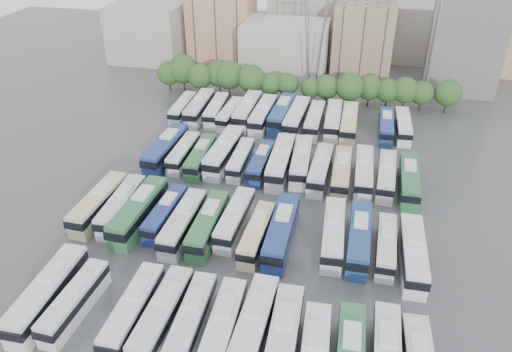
% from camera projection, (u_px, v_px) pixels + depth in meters
% --- Properties ---
extents(ground, '(220.00, 220.00, 0.00)m').
position_uv_depth(ground, '(255.00, 212.00, 71.79)').
color(ground, '#424447').
rests_on(ground, ground).
extents(tree_line, '(64.30, 7.71, 8.21)m').
position_uv_depth(tree_line, '(288.00, 81.00, 105.21)').
color(tree_line, black).
rests_on(tree_line, ground).
extents(city_buildings, '(102.00, 35.00, 20.00)m').
position_uv_depth(city_buildings, '(288.00, 27.00, 129.11)').
color(city_buildings, '#9E998E').
rests_on(city_buildings, ground).
extents(apartment_tower, '(14.00, 14.00, 26.00)m').
position_uv_depth(apartment_tower, '(468.00, 30.00, 107.17)').
color(apartment_tower, silver).
rests_on(apartment_tower, ground).
extents(electricity_pylon, '(9.00, 6.91, 33.83)m').
position_uv_depth(electricity_pylon, '(317.00, 4.00, 103.51)').
color(electricity_pylon, slate).
rests_on(electricity_pylon, ground).
extents(bus_r0_s1, '(3.06, 13.39, 4.19)m').
position_uv_depth(bus_r0_s1, '(48.00, 293.00, 55.05)').
color(bus_r0_s1, silver).
rests_on(bus_r0_s1, ground).
extents(bus_r0_s2, '(2.96, 11.30, 3.51)m').
position_uv_depth(bus_r0_s2, '(75.00, 301.00, 54.44)').
color(bus_r0_s2, silver).
rests_on(bus_r0_s2, ground).
extents(bus_r0_s4, '(2.65, 12.02, 3.77)m').
position_uv_depth(bus_r0_s4, '(133.00, 310.00, 53.20)').
color(bus_r0_s4, silver).
rests_on(bus_r0_s4, ground).
extents(bus_r0_s5, '(2.96, 12.35, 3.86)m').
position_uv_depth(bus_r0_s5, '(162.00, 315.00, 52.52)').
color(bus_r0_s5, silver).
rests_on(bus_r0_s5, ground).
extents(bus_r0_s6, '(2.83, 11.67, 3.64)m').
position_uv_depth(bus_r0_s6, '(192.00, 320.00, 52.13)').
color(bus_r0_s6, silver).
rests_on(bus_r0_s6, ground).
extents(bus_r0_s7, '(3.04, 12.44, 3.88)m').
position_uv_depth(bus_r0_s7, '(222.00, 330.00, 50.77)').
color(bus_r0_s7, silver).
rests_on(bus_r0_s7, ground).
extents(bus_r0_s8, '(3.17, 13.20, 4.12)m').
position_uv_depth(bus_r0_s8, '(253.00, 329.00, 50.70)').
color(bus_r0_s8, silver).
rests_on(bus_r0_s8, ground).
extents(bus_r0_s9, '(3.25, 13.20, 4.12)m').
position_uv_depth(bus_r0_s9, '(283.00, 342.00, 49.36)').
color(bus_r0_s9, silver).
rests_on(bus_r0_s9, ground).
extents(bus_r1_s0, '(3.22, 12.77, 3.98)m').
position_uv_depth(bus_r1_s0, '(99.00, 203.00, 70.31)').
color(bus_r1_s0, beige).
rests_on(bus_r1_s0, ground).
extents(bus_r1_s1, '(3.06, 12.35, 3.85)m').
position_uv_depth(bus_r1_s1, '(122.00, 206.00, 69.90)').
color(bus_r1_s1, silver).
rests_on(bus_r1_s1, ground).
extents(bus_r1_s2, '(3.48, 13.71, 4.27)m').
position_uv_depth(bus_r1_s2, '(139.00, 211.00, 68.41)').
color(bus_r1_s2, '#2D6A3E').
rests_on(bus_r1_s2, ground).
extents(bus_r1_s3, '(2.84, 11.28, 3.51)m').
position_uv_depth(bus_r1_s3, '(166.00, 213.00, 68.56)').
color(bus_r1_s3, navy).
rests_on(bus_r1_s3, ground).
extents(bus_r1_s4, '(2.93, 12.50, 3.91)m').
position_uv_depth(bus_r1_s4, '(183.00, 223.00, 66.44)').
color(bus_r1_s4, silver).
rests_on(bus_r1_s4, ground).
extents(bus_r1_s5, '(2.77, 12.41, 3.89)m').
position_uv_depth(bus_r1_s5, '(208.00, 224.00, 66.15)').
color(bus_r1_s5, '#2E6D3C').
rests_on(bus_r1_s5, ground).
extents(bus_r1_s6, '(3.04, 11.90, 3.71)m').
position_uv_depth(bus_r1_s6, '(235.00, 219.00, 67.36)').
color(bus_r1_s6, silver).
rests_on(bus_r1_s6, ground).
extents(bus_r1_s7, '(2.94, 11.45, 3.56)m').
position_uv_depth(bus_r1_s7, '(257.00, 234.00, 64.64)').
color(bus_r1_s7, beige).
rests_on(bus_r1_s7, ground).
extents(bus_r1_s8, '(2.93, 13.29, 4.17)m').
position_uv_depth(bus_r1_s8, '(281.00, 232.00, 64.55)').
color(bus_r1_s8, navy).
rests_on(bus_r1_s8, ground).
extents(bus_r1_s10, '(3.26, 12.58, 3.91)m').
position_uv_depth(bus_r1_s10, '(333.00, 233.00, 64.45)').
color(bus_r1_s10, silver).
rests_on(bus_r1_s10, ground).
extents(bus_r1_s11, '(2.79, 12.60, 3.95)m').
position_uv_depth(bus_r1_s11, '(359.00, 238.00, 63.50)').
color(bus_r1_s11, navy).
rests_on(bus_r1_s11, ground).
extents(bus_r1_s12, '(2.62, 10.87, 3.39)m').
position_uv_depth(bus_r1_s12, '(386.00, 246.00, 62.68)').
color(bus_r1_s12, silver).
rests_on(bus_r1_s12, ground).
extents(bus_r1_s13, '(3.04, 12.74, 3.98)m').
position_uv_depth(bus_r1_s13, '(413.00, 254.00, 60.96)').
color(bus_r1_s13, white).
rests_on(bus_r1_s13, ground).
extents(bus_r2_s1, '(3.50, 13.77, 4.29)m').
position_uv_depth(bus_r2_s1, '(166.00, 149.00, 83.99)').
color(bus_r2_s1, navy).
rests_on(bus_r2_s1, ground).
extents(bus_r2_s2, '(2.44, 11.05, 3.47)m').
position_uv_depth(bus_r2_s2, '(183.00, 153.00, 83.62)').
color(bus_r2_s2, silver).
rests_on(bus_r2_s2, ground).
extents(bus_r2_s3, '(2.88, 11.68, 3.64)m').
position_uv_depth(bus_r2_s3, '(201.00, 157.00, 82.21)').
color(bus_r2_s3, '#2C683B').
rests_on(bus_r2_s3, ground).
extents(bus_r2_s4, '(3.67, 13.82, 4.30)m').
position_uv_depth(bus_r2_s4, '(224.00, 152.00, 83.04)').
color(bus_r2_s4, silver).
rests_on(bus_r2_s4, ground).
extents(bus_r2_s5, '(2.42, 10.86, 3.40)m').
position_uv_depth(bus_r2_s5, '(241.00, 159.00, 81.70)').
color(bus_r2_s5, silver).
rests_on(bus_r2_s5, ground).
extents(bus_r2_s6, '(2.65, 11.28, 3.53)m').
position_uv_depth(bus_r2_s6, '(261.00, 162.00, 80.71)').
color(bus_r2_s6, navy).
rests_on(bus_r2_s6, ground).
extents(bus_r2_s7, '(3.24, 13.72, 4.29)m').
position_uv_depth(bus_r2_s7, '(281.00, 161.00, 80.30)').
color(bus_r2_s7, silver).
rests_on(bus_r2_s7, ground).
extents(bus_r2_s8, '(3.43, 12.94, 4.02)m').
position_uv_depth(bus_r2_s8, '(301.00, 161.00, 80.60)').
color(bus_r2_s8, silver).
rests_on(bus_r2_s8, ground).
extents(bus_r2_s9, '(3.10, 12.43, 3.88)m').
position_uv_depth(bus_r2_s9, '(320.00, 169.00, 78.55)').
color(bus_r2_s9, silver).
rests_on(bus_r2_s9, ground).
extents(bus_r2_s10, '(2.84, 12.29, 3.84)m').
position_uv_depth(bus_r2_s10, '(341.00, 172.00, 77.76)').
color(bus_r2_s10, '#C3B086').
rests_on(bus_r2_s10, ground).
extents(bus_r2_s11, '(2.97, 12.55, 3.92)m').
position_uv_depth(bus_r2_s11, '(364.00, 172.00, 77.81)').
color(bus_r2_s11, silver).
rests_on(bus_r2_s11, ground).
extents(bus_r2_s12, '(3.05, 12.00, 3.74)m').
position_uv_depth(bus_r2_s12, '(386.00, 175.00, 77.02)').
color(bus_r2_s12, silver).
rests_on(bus_r2_s12, ground).
extents(bus_r2_s13, '(2.85, 12.60, 3.95)m').
position_uv_depth(bus_r2_s13, '(409.00, 180.00, 75.64)').
color(bus_r2_s13, '#2E6C3E').
rests_on(bus_r2_s13, ground).
extents(bus_r3_s0, '(2.69, 11.35, 3.54)m').
position_uv_depth(bus_r3_s0, '(183.00, 108.00, 99.58)').
color(bus_r3_s0, silver).
rests_on(bus_r3_s0, ground).
extents(bus_r3_s1, '(3.12, 13.08, 4.09)m').
position_uv_depth(bus_r3_s1, '(199.00, 107.00, 99.07)').
color(bus_r3_s1, silver).
rests_on(bus_r3_s1, ground).
extents(bus_r3_s2, '(3.04, 11.84, 3.69)m').
position_uv_depth(bus_r3_s2, '(216.00, 110.00, 98.67)').
color(bus_r3_s2, white).
rests_on(bus_r3_s2, ground).
extents(bus_r3_s3, '(2.95, 11.27, 3.51)m').
position_uv_depth(bus_r3_s3, '(230.00, 114.00, 97.24)').
color(bus_r3_s3, silver).
rests_on(bus_r3_s3, ground).
extents(bus_r3_s4, '(3.09, 13.40, 4.19)m').
position_uv_depth(bus_r3_s4, '(247.00, 110.00, 97.77)').
color(bus_r3_s4, silver).
rests_on(bus_r3_s4, ground).
extents(bus_r3_s5, '(3.31, 13.37, 4.17)m').
position_uv_depth(bus_r3_s5, '(263.00, 114.00, 96.07)').
color(bus_r3_s5, silver).
rests_on(bus_r3_s5, ground).
extents(bus_r3_s6, '(3.55, 13.71, 4.26)m').
position_uv_depth(bus_r3_s6, '(282.00, 113.00, 96.46)').
color(bus_r3_s6, navy).
rests_on(bus_r3_s6, ground).
extents(bus_r3_s7, '(3.59, 13.63, 4.24)m').
position_uv_depth(bus_r3_s7, '(297.00, 117.00, 94.96)').
color(bus_r3_s7, silver).
rests_on(bus_r3_s7, ground).
extents(bus_r3_s8, '(2.83, 12.40, 3.88)m').
position_uv_depth(bus_r3_s8, '(315.00, 120.00, 94.24)').
color(bus_r3_s8, silver).
rests_on(bus_r3_s8, ground).
extents(bus_r3_s9, '(3.14, 12.87, 4.02)m').
position_uv_depth(bus_r3_s9, '(333.00, 119.00, 94.29)').
color(bus_r3_s9, silver).
rests_on(bus_r3_s9, ground).
extents(bus_r3_s10, '(2.96, 13.07, 4.09)m').
position_uv_depth(bus_r3_s10, '(349.00, 123.00, 93.04)').
color(bus_r3_s10, beige).
rests_on(bus_r3_s10, ground).
extents(bus_r3_s12, '(2.58, 11.64, 3.65)m').
position_uv_depth(bus_r3_s12, '(386.00, 126.00, 92.35)').
color(bus_r3_s12, navy).
rests_on(bus_r3_s12, ground).
extents(bus_r3_s13, '(2.93, 11.71, 3.65)m').
position_uv_depth(bus_r3_s13, '(403.00, 126.00, 92.39)').
color(bus_r3_s13, white).
rests_on(bus_r3_s13, ground).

